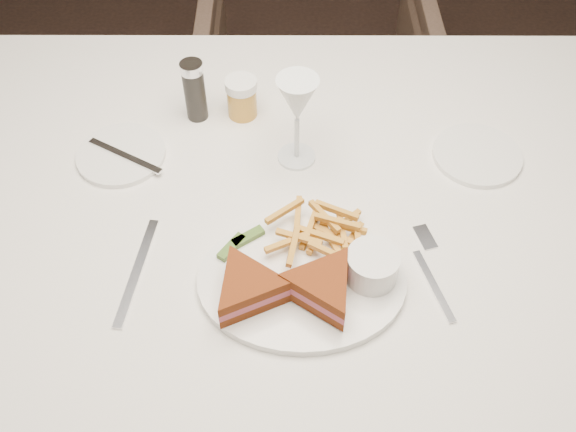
# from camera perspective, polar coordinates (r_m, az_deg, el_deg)

# --- Properties ---
(ground) EXTENTS (5.00, 5.00, 0.00)m
(ground) POSITION_cam_1_polar(r_m,az_deg,el_deg) (1.74, 0.57, -14.65)
(ground) COLOR black
(ground) RESTS_ON ground
(table) EXTENTS (1.53, 1.03, 0.75)m
(table) POSITION_cam_1_polar(r_m,az_deg,el_deg) (1.39, -0.01, -9.69)
(table) COLOR silver
(table) RESTS_ON ground
(chair_far) EXTENTS (0.66, 0.62, 0.68)m
(chair_far) POSITION_cam_1_polar(r_m,az_deg,el_deg) (1.98, 2.41, 11.68)
(chair_far) COLOR #46352B
(chair_far) RESTS_ON ground
(table_setting) EXTENTS (0.80, 0.59, 0.18)m
(table_setting) POSITION_cam_1_polar(r_m,az_deg,el_deg) (1.02, 0.74, -0.39)
(table_setting) COLOR white
(table_setting) RESTS_ON table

